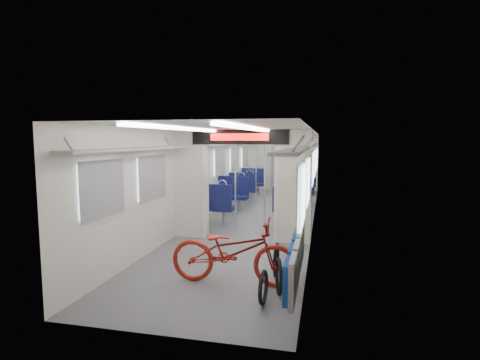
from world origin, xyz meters
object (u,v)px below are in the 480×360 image
Objects in this scene: bicycle at (233,251)px; seat_bay_far_right at (302,183)px; seat_bay_near_right at (294,199)px; seat_bay_near_left at (224,197)px; stanchion_far_left at (256,170)px; bike_hoop_b at (279,278)px; stanchion_far_right at (278,171)px; bike_hoop_a at (263,289)px; stanchion_near_left at (235,182)px; bike_hoop_c at (276,262)px; stanchion_near_right at (265,183)px; flip_bench at (296,257)px; seat_bay_far_left at (248,183)px.

bicycle is 0.83× the size of seat_bay_far_right.
seat_bay_near_left is at bearing -176.66° from seat_bay_near_right.
seat_bay_near_left reaches higher than seat_bay_near_right.
bike_hoop_b is at bearing -77.13° from stanchion_far_left.
bicycle is 6.13m from stanchion_far_right.
stanchion_far_left is at bearing 100.96° from bike_hoop_a.
bike_hoop_a is 0.20× the size of stanchion_near_left.
bike_hoop_c is 7.72m from seat_bay_far_right.
stanchion_far_left reaches higher than bicycle.
stanchion_near_right is at bearing 98.72° from bike_hoop_a.
seat_bay_near_right reaches higher than bike_hoop_b.
bike_hoop_a is 3.76m from stanchion_near_right.
stanchion_near_right is at bearing -49.04° from seat_bay_near_left.
seat_bay_near_left is 1.12× the size of seat_bay_near_right.
flip_bench is at bearing -75.44° from stanchion_far_left.
flip_bench is 0.92× the size of stanchion_near_left.
seat_bay_near_left is 0.95× the size of stanchion_far_right.
stanchion_near_left is 1.00× the size of stanchion_near_right.
seat_bay_far_left is 1.88m from seat_bay_far_right.
stanchion_far_left reaches higher than bike_hoop_a.
flip_bench is 0.97× the size of seat_bay_near_left.
seat_bay_near_left is at bearing 115.02° from bike_hoop_c.
stanchion_near_right is at bearing -107.54° from seat_bay_near_right.
bike_hoop_b is 0.22× the size of stanchion_far_right.
bike_hoop_a is 6.96m from stanchion_far_left.
seat_bay_near_left is 1.87m from seat_bay_near_right.
seat_bay_far_left is at bearing 90.00° from seat_bay_near_left.
seat_bay_far_left is 0.92× the size of stanchion_near_right.
stanchion_far_right is (-0.66, 5.68, 0.91)m from bike_hoop_c.
bicycle is 0.75m from bike_hoop_c.
seat_bay_near_left reaches higher than bike_hoop_b.
stanchion_near_left is 3.16m from stanchion_far_right.
stanchion_far_right is (1.28, -1.79, 0.60)m from seat_bay_far_left.
bike_hoop_b is at bearing -75.81° from seat_bay_far_left.
seat_bay_far_left is at bearing 102.63° from bike_hoop_a.
stanchion_near_right is (-0.52, -5.10, 0.58)m from seat_bay_far_right.
stanchion_near_left reaches higher than seat_bay_far_left.
bike_hoop_a is 6.77m from stanchion_far_right.
stanchion_far_left is (-1.47, 6.43, 0.92)m from bike_hoop_b.
bicycle is 0.96× the size of seat_bay_near_right.
flip_bench is at bearing -28.63° from bike_hoop_b.
seat_bay_far_left is (-2.29, 8.25, -0.03)m from flip_bench.
bicycle reaches higher than flip_bench.
stanchion_near_right is (-0.52, -1.66, 0.62)m from seat_bay_near_right.
stanchion_near_left is (-1.25, 2.58, 0.91)m from bike_hoop_c.
seat_bay_near_right is at bearing 92.15° from bike_hoop_b.
stanchion_near_left reaches higher than bike_hoop_c.
stanchion_near_left is at bearing 112.96° from bike_hoop_b.
seat_bay_near_left is at bearing 110.24° from bike_hoop_a.
bike_hoop_b is (-0.23, 0.13, -0.35)m from flip_bench.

